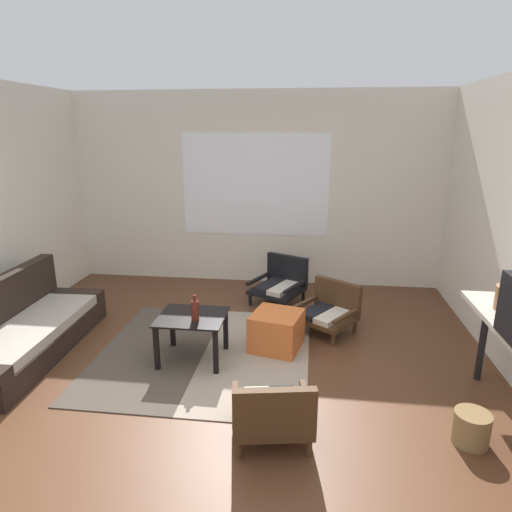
# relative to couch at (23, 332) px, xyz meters

# --- Properties ---
(ground_plane) EXTENTS (7.80, 7.80, 0.00)m
(ground_plane) POSITION_rel_couch_xyz_m (2.02, -0.50, -0.23)
(ground_plane) COLOR #56331E
(far_wall_with_window) EXTENTS (5.60, 0.13, 2.70)m
(far_wall_with_window) POSITION_rel_couch_xyz_m (2.02, 2.56, 1.12)
(far_wall_with_window) COLOR silver
(far_wall_with_window) RESTS_ON ground
(area_rug) EXTENTS (2.09, 2.13, 0.01)m
(area_rug) POSITION_rel_couch_xyz_m (1.80, 0.22, -0.23)
(area_rug) COLOR #4C4238
(area_rug) RESTS_ON ground
(couch) EXTENTS (0.80, 1.99, 0.76)m
(couch) POSITION_rel_couch_xyz_m (0.00, 0.00, 0.00)
(couch) COLOR black
(couch) RESTS_ON ground
(coffee_table) EXTENTS (0.64, 0.56, 0.46)m
(coffee_table) POSITION_rel_couch_xyz_m (1.72, 0.09, 0.14)
(coffee_table) COLOR black
(coffee_table) RESTS_ON ground
(armchair_by_window) EXTENTS (0.78, 0.78, 0.58)m
(armchair_by_window) POSITION_rel_couch_xyz_m (2.45, 1.72, 0.03)
(armchair_by_window) COLOR black
(armchair_by_window) RESTS_ON ground
(armchair_striped_foreground) EXTENTS (0.66, 0.64, 0.53)m
(armchair_striped_foreground) POSITION_rel_couch_xyz_m (2.60, -1.01, 0.01)
(armchair_striped_foreground) COLOR #472D19
(armchair_striped_foreground) RESTS_ON ground
(armchair_corner) EXTENTS (0.78, 0.77, 0.54)m
(armchair_corner) POSITION_rel_couch_xyz_m (3.06, 0.92, 0.02)
(armchair_corner) COLOR #472D19
(armchair_corner) RESTS_ON ground
(ottoman_orange) EXTENTS (0.57, 0.57, 0.39)m
(ottoman_orange) POSITION_rel_couch_xyz_m (2.51, 0.41, -0.04)
(ottoman_orange) COLOR #D1662D
(ottoman_orange) RESTS_ON ground
(clay_vase) EXTENTS (0.20, 0.20, 0.28)m
(clay_vase) POSITION_rel_couch_xyz_m (4.37, -0.30, 0.70)
(clay_vase) COLOR #A87047
(clay_vase) RESTS_ON console_shelf
(glass_bottle) EXTENTS (0.07, 0.07, 0.25)m
(glass_bottle) POSITION_rel_couch_xyz_m (1.78, -0.00, 0.33)
(glass_bottle) COLOR #5B2319
(glass_bottle) RESTS_ON coffee_table
(wicker_basket) EXTENTS (0.26, 0.26, 0.24)m
(wicker_basket) POSITION_rel_couch_xyz_m (4.02, -0.85, -0.11)
(wicker_basket) COLOR olive
(wicker_basket) RESTS_ON ground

